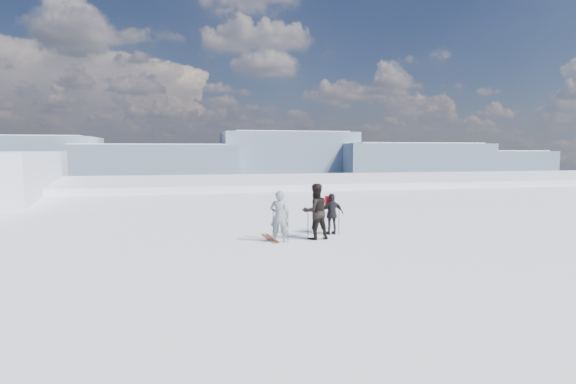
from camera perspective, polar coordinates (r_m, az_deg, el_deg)
The scene contains 8 objects.
lake_basin at distance 42.40m, azimuth -5.25°, elevation -7.80°, with size 820.00×820.00×71.62m.
far_mountain_range at distance 467.17m, azimuth -8.18°, elevation 4.02°, with size 770.00×110.00×53.00m.
skier_grey at distance 15.23m, azimuth -1.11°, elevation -3.11°, with size 0.64×0.42×1.76m, color gray.
skier_dark at distance 15.72m, azimuth 3.49°, elevation -2.49°, with size 0.95×0.74×1.96m, color black.
skier_pack at distance 16.69m, azimuth 5.61°, elevation -2.79°, with size 0.90×0.37×1.53m, color black.
backpack at distance 16.81m, azimuth 5.34°, elevation 0.72°, with size 0.33×0.18×0.49m, color red.
ski_poles at distance 15.81m, azimuth 2.86°, elevation -3.86°, with size 2.67×1.00×1.32m.
skis_loose at distance 15.93m, azimuth -2.27°, elevation -5.90°, with size 0.37×1.70×0.03m.
Camera 1 is at (-5.08, -10.98, 3.12)m, focal length 28.00 mm.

